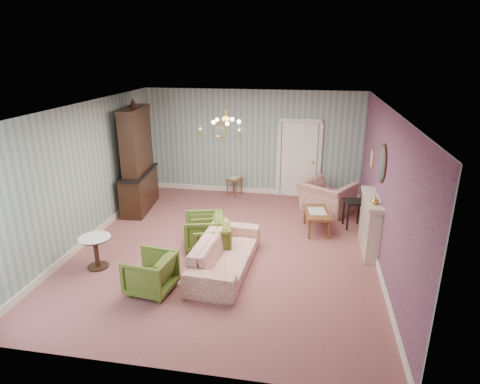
% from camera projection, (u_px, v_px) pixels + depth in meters
% --- Properties ---
extents(floor, '(7.00, 7.00, 0.00)m').
position_uv_depth(floor, '(227.00, 247.00, 8.51)').
color(floor, '#955656').
rests_on(floor, ground).
extents(ceiling, '(7.00, 7.00, 0.00)m').
position_uv_depth(ceiling, '(226.00, 107.00, 7.55)').
color(ceiling, white).
rests_on(ceiling, ground).
extents(wall_back, '(6.00, 0.00, 6.00)m').
position_uv_depth(wall_back, '(252.00, 143.00, 11.28)').
color(wall_back, gray).
rests_on(wall_back, ground).
extents(wall_front, '(6.00, 0.00, 6.00)m').
position_uv_depth(wall_front, '(166.00, 272.00, 4.78)').
color(wall_front, gray).
rests_on(wall_front, ground).
extents(wall_left, '(0.00, 7.00, 7.00)m').
position_uv_depth(wall_left, '(86.00, 174.00, 8.52)').
color(wall_left, gray).
rests_on(wall_left, ground).
extents(wall_right, '(0.00, 7.00, 7.00)m').
position_uv_depth(wall_right, '(385.00, 190.00, 7.54)').
color(wall_right, gray).
rests_on(wall_right, ground).
extents(wall_right_floral, '(0.00, 7.00, 7.00)m').
position_uv_depth(wall_right_floral, '(384.00, 190.00, 7.54)').
color(wall_right_floral, '#BD5E79').
rests_on(wall_right_floral, ground).
extents(door, '(1.12, 0.12, 2.16)m').
position_uv_depth(door, '(299.00, 158.00, 11.15)').
color(door, white).
rests_on(door, floor).
extents(olive_chair_a, '(0.77, 0.81, 0.75)m').
position_uv_depth(olive_chair_a, '(150.00, 272.00, 6.86)').
color(olive_chair_a, '#556C25').
rests_on(olive_chair_a, floor).
extents(olive_chair_b, '(0.88, 0.91, 0.75)m').
position_uv_depth(olive_chair_b, '(210.00, 238.00, 8.07)').
color(olive_chair_b, '#556C25').
rests_on(olive_chair_b, floor).
extents(olive_chair_c, '(0.89, 0.93, 0.80)m').
position_uv_depth(olive_chair_c, '(204.00, 230.00, 8.38)').
color(olive_chair_c, '#556C25').
rests_on(olive_chair_c, floor).
extents(sofa_chintz, '(0.80, 2.31, 0.89)m').
position_uv_depth(sofa_chintz, '(225.00, 247.00, 7.54)').
color(sofa_chintz, '#A84348').
rests_on(sofa_chintz, floor).
extents(wingback_chair, '(1.43, 1.31, 1.05)m').
position_uv_depth(wingback_chair, '(327.00, 192.00, 10.24)').
color(wingback_chair, '#A84348').
rests_on(wingback_chair, floor).
extents(dresser, '(0.74, 1.70, 2.75)m').
position_uv_depth(dresser, '(137.00, 157.00, 10.13)').
color(dresser, black).
rests_on(dresser, floor).
extents(fireplace, '(0.30, 1.40, 1.16)m').
position_uv_depth(fireplace, '(370.00, 224.00, 8.22)').
color(fireplace, beige).
rests_on(fireplace, floor).
extents(mantel_vase, '(0.15, 0.15, 0.15)m').
position_uv_depth(mantel_vase, '(375.00, 200.00, 7.64)').
color(mantel_vase, gold).
rests_on(mantel_vase, fireplace).
extents(oval_mirror, '(0.04, 0.76, 0.84)m').
position_uv_depth(oval_mirror, '(382.00, 163.00, 7.78)').
color(oval_mirror, white).
rests_on(oval_mirror, wall_right).
extents(framed_print, '(0.04, 0.34, 0.42)m').
position_uv_depth(framed_print, '(372.00, 158.00, 9.12)').
color(framed_print, gold).
rests_on(framed_print, wall_right).
extents(coffee_table, '(0.67, 1.02, 0.49)m').
position_uv_depth(coffee_table, '(316.00, 221.00, 9.20)').
color(coffee_table, brown).
rests_on(coffee_table, floor).
extents(side_table_black, '(0.52, 0.52, 0.66)m').
position_uv_depth(side_table_black, '(353.00, 214.00, 9.37)').
color(side_table_black, black).
rests_on(side_table_black, floor).
extents(pedestal_table, '(0.71, 0.71, 0.63)m').
position_uv_depth(pedestal_table, '(96.00, 252.00, 7.64)').
color(pedestal_table, black).
rests_on(pedestal_table, floor).
extents(nesting_table, '(0.46, 0.51, 0.55)m').
position_uv_depth(nesting_table, '(235.00, 186.00, 11.42)').
color(nesting_table, brown).
rests_on(nesting_table, floor).
extents(gilt_mirror_back, '(0.28, 0.06, 0.36)m').
position_uv_depth(gilt_mirror_back, '(220.00, 133.00, 11.31)').
color(gilt_mirror_back, gold).
rests_on(gilt_mirror_back, wall_back).
extents(sconce_left, '(0.16, 0.12, 0.30)m').
position_uv_depth(sconce_left, '(201.00, 133.00, 11.38)').
color(sconce_left, gold).
rests_on(sconce_left, wall_back).
extents(sconce_right, '(0.16, 0.12, 0.30)m').
position_uv_depth(sconce_right, '(239.00, 134.00, 11.20)').
color(sconce_right, gold).
rests_on(sconce_right, wall_back).
extents(chandelier, '(0.56, 0.56, 0.36)m').
position_uv_depth(chandelier, '(226.00, 121.00, 7.64)').
color(chandelier, gold).
rests_on(chandelier, ceiling).
extents(burgundy_cushion, '(0.41, 0.28, 0.39)m').
position_uv_depth(burgundy_cushion, '(325.00, 195.00, 10.12)').
color(burgundy_cushion, maroon).
rests_on(burgundy_cushion, wingback_chair).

